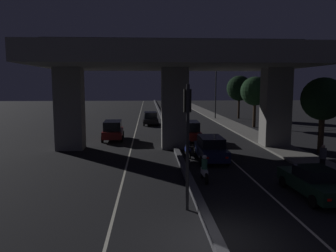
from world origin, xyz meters
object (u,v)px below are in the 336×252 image
(car_dark_green_lead, at_px, (314,182))
(motorcycle_red_filtering_far, at_px, (180,133))
(car_dark_blue_second, at_px, (211,148))
(motorcycle_blue_filtering_mid, at_px, (188,148))
(street_lamp, at_px, (213,88))
(motorcycle_white_filtering_near, at_px, (204,170))
(car_dark_red_lead_oncoming, at_px, (113,130))
(car_black_second_oncoming, at_px, (151,118))
(pedestrian_on_sidewalk, at_px, (323,158))
(traffic_light_left_of_median, at_px, (187,125))
(car_dark_red_third, at_px, (190,131))

(car_dark_green_lead, relative_size, motorcycle_red_filtering_far, 2.50)
(car_dark_blue_second, bearing_deg, motorcycle_blue_filtering_mid, 47.20)
(street_lamp, distance_m, motorcycle_white_filtering_near, 33.36)
(car_dark_green_lead, bearing_deg, motorcycle_blue_filtering_mid, 26.70)
(car_dark_red_lead_oncoming, height_order, motorcycle_red_filtering_far, car_dark_red_lead_oncoming)
(car_dark_blue_second, distance_m, car_dark_red_lead_oncoming, 11.93)
(car_dark_blue_second, distance_m, car_black_second_oncoming, 21.52)
(pedestrian_on_sidewalk, bearing_deg, traffic_light_left_of_median, -149.61)
(traffic_light_left_of_median, bearing_deg, car_dark_green_lead, 11.03)
(car_dark_blue_second, height_order, motorcycle_blue_filtering_mid, car_dark_blue_second)
(car_black_second_oncoming, relative_size, motorcycle_red_filtering_far, 2.38)
(car_dark_green_lead, bearing_deg, traffic_light_left_of_median, 99.18)
(pedestrian_on_sidewalk, bearing_deg, car_dark_green_lead, -123.16)
(car_dark_green_lead, relative_size, car_dark_blue_second, 0.99)
(car_dark_blue_second, bearing_deg, traffic_light_left_of_median, 163.47)
(car_dark_green_lead, height_order, car_dark_blue_second, car_dark_blue_second)
(motorcycle_red_filtering_far, bearing_deg, traffic_light_left_of_median, 176.45)
(pedestrian_on_sidewalk, bearing_deg, car_dark_red_third, 118.18)
(motorcycle_blue_filtering_mid, bearing_deg, car_dark_red_third, -13.05)
(car_dark_red_third, bearing_deg, motorcycle_red_filtering_far, 40.02)
(car_dark_green_lead, xyz_separation_m, car_dark_red_lead_oncoming, (-11.18, 16.75, 0.27))
(traffic_light_left_of_median, bearing_deg, car_dark_red_lead_oncoming, 105.52)
(car_black_second_oncoming, height_order, motorcycle_blue_filtering_mid, car_black_second_oncoming)
(car_black_second_oncoming, bearing_deg, motorcycle_white_filtering_near, 4.46)
(traffic_light_left_of_median, height_order, car_dark_red_lead_oncoming, traffic_light_left_of_median)
(car_dark_green_lead, distance_m, car_dark_red_third, 16.41)
(street_lamp, relative_size, motorcycle_white_filtering_near, 4.46)
(motorcycle_red_filtering_far, height_order, pedestrian_on_sidewalk, pedestrian_on_sidewalk)
(traffic_light_left_of_median, xyz_separation_m, motorcycle_blue_filtering_mid, (1.29, 10.23, -2.98))
(street_lamp, distance_m, motorcycle_blue_filtering_mid, 27.39)
(car_black_second_oncoming, bearing_deg, car_dark_red_lead_oncoming, -18.62)
(traffic_light_left_of_median, bearing_deg, motorcycle_white_filtering_near, 70.07)
(motorcycle_white_filtering_near, bearing_deg, car_dark_red_third, -5.05)
(street_lamp, height_order, motorcycle_white_filtering_near, street_lamp)
(traffic_light_left_of_median, distance_m, car_dark_blue_second, 9.67)
(car_dark_red_third, bearing_deg, traffic_light_left_of_median, 174.34)
(motorcycle_red_filtering_far, bearing_deg, car_dark_red_third, -140.83)
(motorcycle_white_filtering_near, bearing_deg, motorcycle_red_filtering_far, -1.51)
(car_black_second_oncoming, bearing_deg, pedestrian_on_sidewalk, 20.47)
(car_dark_red_lead_oncoming, relative_size, motorcycle_blue_filtering_mid, 2.18)
(street_lamp, height_order, car_dark_green_lead, street_lamp)
(car_dark_blue_second, height_order, pedestrian_on_sidewalk, pedestrian_on_sidewalk)
(traffic_light_left_of_median, relative_size, motorcycle_red_filtering_far, 2.93)
(car_dark_red_lead_oncoming, height_order, motorcycle_blue_filtering_mid, car_dark_red_lead_oncoming)
(car_black_second_oncoming, xyz_separation_m, motorcycle_red_filtering_far, (2.79, -11.81, -0.26))
(car_dark_blue_second, height_order, car_dark_red_third, car_dark_red_third)
(car_dark_red_third, height_order, motorcycle_blue_filtering_mid, car_dark_red_third)
(car_dark_blue_second, bearing_deg, pedestrian_on_sidewalk, -121.08)
(car_black_second_oncoming, xyz_separation_m, motorcycle_blue_filtering_mid, (2.56, -19.78, -0.25))
(car_dark_green_lead, xyz_separation_m, motorcycle_red_filtering_far, (-4.68, 16.99, -0.09))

